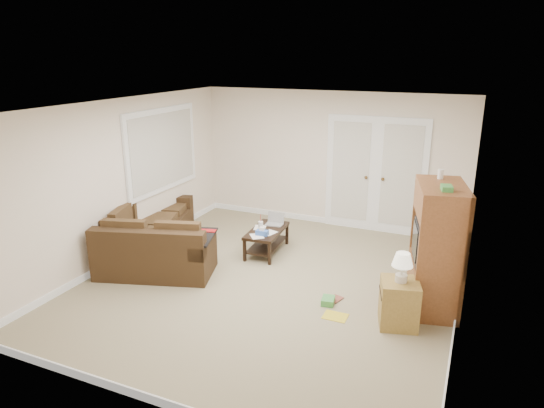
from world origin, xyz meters
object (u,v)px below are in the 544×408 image
at_px(coffee_table, 267,240).
at_px(tv_armoire, 436,247).
at_px(side_cabinet, 399,300).
at_px(sectional_sofa, 154,238).

xyz_separation_m(coffee_table, tv_armoire, (2.67, -0.76, 0.60)).
height_order(coffee_table, tv_armoire, tv_armoire).
bearing_deg(coffee_table, side_cabinet, -35.45).
bearing_deg(tv_armoire, coffee_table, 151.64).
distance_m(coffee_table, side_cabinet, 2.75).
bearing_deg(side_cabinet, coffee_table, 133.89).
xyz_separation_m(coffee_table, side_cabinet, (2.36, -1.41, 0.12)).
bearing_deg(sectional_sofa, coffee_table, 12.09).
bearing_deg(tv_armoire, sectional_sofa, 169.33).
xyz_separation_m(sectional_sofa, side_cabinet, (3.95, -0.52, 0.03)).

